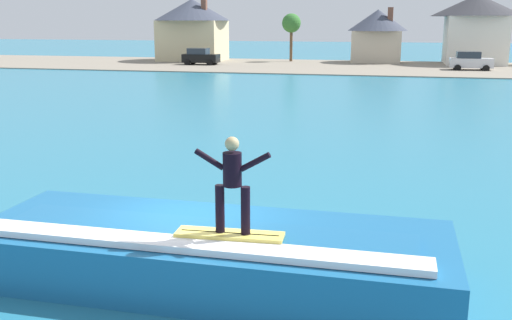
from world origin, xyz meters
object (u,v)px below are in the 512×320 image
Objects in this scene: wave_crest at (210,254)px; house_with_chimney at (192,26)px; surfboard at (230,234)px; tree_tall_bare at (291,24)px; car_far_shore at (470,61)px; surfer at (232,180)px; house_small_cottage at (377,33)px; car_near_shore at (200,57)px; house_gabled_white at (476,24)px.

wave_crest is 62.14m from house_with_chimney.
surfboard is (0.54, -0.56, 0.63)m from wave_crest.
car_far_shore is at bearing -23.10° from tree_tall_bare.
tree_tall_bare is at bearing 99.32° from surfboard.
surfer is 0.30× the size of tree_tall_bare.
wave_crest is 60.41m from house_small_cottage.
house_gabled_white is (29.16, 8.70, 3.46)m from car_near_shore.
wave_crest is at bearing -81.10° from tree_tall_bare.
wave_crest is 0.88× the size of house_gabled_white.
tree_tall_bare reaches higher than car_near_shore.
house_with_chimney reaches higher than surfboard.
car_near_shore is at bearing 109.50° from surfer.
house_gabled_white is (11.16, 60.68, 3.87)m from wave_crest.
house_gabled_white is 10.65m from house_small_cottage.
house_with_chimney is 1.33× the size of house_small_cottage.
surfboard is 62.82m from house_with_chimney.
wave_crest is 4.62× the size of surfboard.
wave_crest is at bearing -70.90° from car_near_shore.
car_near_shore is at bearing 109.10° from wave_crest.
car_near_shore is at bearing -163.38° from house_gabled_white.
house_small_cottage reaches higher than car_near_shore.
house_small_cottage is at bearing 90.04° from surfer.
tree_tall_bare is (-20.48, -1.16, -0.00)m from house_gabled_white.
house_gabled_white is at bearing 80.16° from surfboard.
surfer reaches higher than car_near_shore.
surfboard is 60.96m from tree_tall_bare.
surfer is 62.79m from house_with_chimney.
car_far_shore is 13.23m from house_small_cottage.
house_with_chimney reaches higher than tree_tall_bare.
wave_crest is 1.80m from surfer.
surfer reaches higher than surfboard.
wave_crest is 1.56× the size of tree_tall_bare.
house_with_chimney is at bearing -174.26° from tree_tall_bare.
tree_tall_bare is at bearing 41.00° from car_near_shore.
tree_tall_bare is at bearing 99.37° from surfer.
house_gabled_white reaches higher than house_small_cottage.
house_small_cottage is (21.66, 2.01, -0.76)m from house_with_chimney.
car_far_shore is (9.36, 51.88, -0.22)m from surfboard.
surfer is 60.90m from house_small_cottage.
car_near_shore is 27.91m from car_far_shore.
car_near_shore is (-18.60, 52.52, -1.20)m from surfer.
car_far_shore is 21.18m from tree_tall_bare.
house_with_chimney is at bearing 110.19° from surfboard.
surfer is at bearing -100.17° from car_far_shore.
tree_tall_bare is (-9.32, 59.52, 3.87)m from wave_crest.
house_gabled_white reaches higher than surfboard.
surfboard is 0.28× the size of house_small_cottage.
wave_crest is 2.20× the size of car_far_shore.
house_with_chimney is (-21.71, 58.88, 2.05)m from surfer.
house_with_chimney is at bearing 167.26° from car_far_shore.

